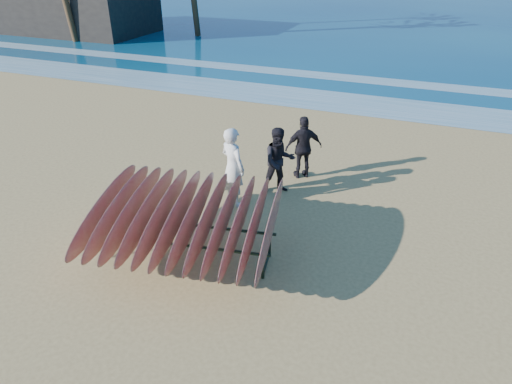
% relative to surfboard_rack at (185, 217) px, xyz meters
% --- Properties ---
extents(ground, '(120.00, 120.00, 0.00)m').
position_rel_surfboard_rack_xyz_m(ground, '(0.88, 0.41, -0.87)').
color(ground, tan).
rests_on(ground, ground).
extents(foam_near, '(160.00, 160.00, 0.00)m').
position_rel_surfboard_rack_xyz_m(foam_near, '(0.88, 10.41, -0.86)').
color(foam_near, white).
rests_on(foam_near, ground).
extents(foam_far, '(160.00, 160.00, 0.00)m').
position_rel_surfboard_rack_xyz_m(foam_far, '(0.88, 13.91, -0.86)').
color(foam_far, white).
rests_on(foam_far, ground).
extents(surfboard_rack, '(3.62, 3.36, 1.37)m').
position_rel_surfboard_rack_xyz_m(surfboard_rack, '(0.00, 0.00, 0.00)').
color(surfboard_rack, black).
rests_on(surfboard_rack, ground).
extents(person_white, '(0.78, 0.67, 1.79)m').
position_rel_surfboard_rack_xyz_m(person_white, '(-0.04, 2.16, 0.03)').
color(person_white, white).
rests_on(person_white, ground).
extents(person_dark_a, '(0.97, 0.93, 1.57)m').
position_rel_surfboard_rack_xyz_m(person_dark_a, '(0.71, 3.05, -0.08)').
color(person_dark_a, black).
rests_on(person_dark_a, ground).
extents(person_dark_b, '(0.98, 0.83, 1.57)m').
position_rel_surfboard_rack_xyz_m(person_dark_b, '(1.01, 4.01, -0.08)').
color(person_dark_b, black).
rests_on(person_dark_b, ground).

